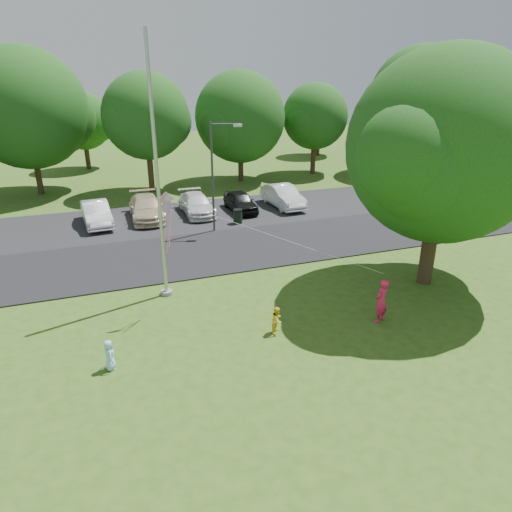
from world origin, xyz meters
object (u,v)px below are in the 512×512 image
object	(u,v)px
trash_can	(238,217)
big_tree	(443,151)
kite	(175,214)
woman	(381,301)
street_lamp	(217,168)
child_yellow	(277,320)
child_blue	(110,355)
flagpole	(159,196)

from	to	relation	value
trash_can	big_tree	world-z (taller)	big_tree
kite	woman	bearing A→B (deg)	-25.48
woman	street_lamp	bearing A→B (deg)	-102.67
big_tree	street_lamp	bearing A→B (deg)	123.70
child_yellow	child_blue	distance (m)	5.68
flagpole	child_blue	distance (m)	6.36
trash_can	flagpole	bearing A→B (deg)	-125.33
flagpole	kite	size ratio (longest dim) A/B	1.38
trash_can	street_lamp	bearing A→B (deg)	-147.55
kite	trash_can	bearing A→B (deg)	60.80
big_tree	child_blue	world-z (taller)	big_tree
child_blue	kite	world-z (taller)	kite
child_yellow	kite	bearing A→B (deg)	93.88
street_lamp	big_tree	world-z (taller)	big_tree
street_lamp	big_tree	distance (m)	11.95
flagpole	woman	world-z (taller)	flagpole
flagpole	woman	bearing A→B (deg)	-34.94
flagpole	trash_can	xyz separation A→B (m)	(5.67, 8.00, -3.71)
trash_can	child_blue	bearing A→B (deg)	-123.03
big_tree	child_blue	distance (m)	14.33
trash_can	woman	distance (m)	12.98
woman	kite	distance (m)	8.07
flagpole	trash_can	size ratio (longest dim) A/B	10.96
woman	trash_can	bearing A→B (deg)	-109.97
flagpole	street_lamp	size ratio (longest dim) A/B	1.62
kite	child_yellow	bearing A→B (deg)	-42.06
woman	kite	xyz separation A→B (m)	(-6.74, 3.18, 3.09)
woman	kite	size ratio (longest dim) A/B	0.23
child_blue	big_tree	bearing A→B (deg)	-86.88
street_lamp	big_tree	size ratio (longest dim) A/B	0.64
child_blue	flagpole	bearing A→B (deg)	-33.42
big_tree	trash_can	bearing A→B (deg)	115.25
flagpole	trash_can	distance (m)	10.48
street_lamp	kite	world-z (taller)	street_lamp
flagpole	trash_can	world-z (taller)	flagpole
woman	child_blue	world-z (taller)	woman
big_tree	woman	size ratio (longest dim) A/B	5.70
flagpole	kite	distance (m)	1.76
child_blue	street_lamp	bearing A→B (deg)	-34.67
street_lamp	child_blue	xyz separation A→B (m)	(-6.69, -11.62, -3.20)
big_tree	kite	xyz separation A→B (m)	(-10.45, 1.01, -1.76)
trash_can	big_tree	size ratio (longest dim) A/B	0.09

